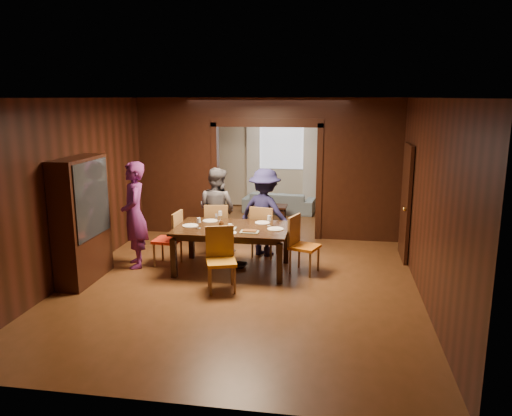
% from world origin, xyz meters
% --- Properties ---
extents(floor, '(9.00, 9.00, 0.00)m').
position_xyz_m(floor, '(0.00, 0.00, 0.00)').
color(floor, '#593619').
rests_on(floor, ground).
extents(ceiling, '(5.50, 9.00, 0.02)m').
position_xyz_m(ceiling, '(0.00, 0.00, 2.90)').
color(ceiling, silver).
rests_on(ceiling, room_walls).
extents(room_walls, '(5.52, 9.01, 2.90)m').
position_xyz_m(room_walls, '(0.00, 1.89, 1.51)').
color(room_walls, black).
rests_on(room_walls, floor).
extents(person_purple, '(0.68, 0.80, 1.84)m').
position_xyz_m(person_purple, '(-1.98, -0.71, 0.92)').
color(person_purple, '#622162').
rests_on(person_purple, floor).
extents(person_grey, '(0.97, 0.88, 1.63)m').
position_xyz_m(person_grey, '(-0.78, 0.35, 0.81)').
color(person_grey, '#4E4D54').
rests_on(person_grey, floor).
extents(person_navy, '(1.21, 0.97, 1.63)m').
position_xyz_m(person_navy, '(0.16, 0.29, 0.82)').
color(person_navy, '#1C1B44').
rests_on(person_navy, floor).
extents(sofa, '(1.87, 0.86, 0.53)m').
position_xyz_m(sofa, '(0.02, 3.85, 0.26)').
color(sofa, '#7D95A4').
rests_on(sofa, floor).
extents(serving_bowl, '(0.29, 0.29, 0.07)m').
position_xyz_m(serving_bowl, '(-0.18, -0.51, 0.80)').
color(serving_bowl, black).
rests_on(serving_bowl, dining_table).
extents(dining_table, '(1.91, 1.19, 0.76)m').
position_xyz_m(dining_table, '(-0.27, -0.65, 0.38)').
color(dining_table, black).
rests_on(dining_table, floor).
extents(coffee_table, '(0.80, 0.50, 0.40)m').
position_xyz_m(coffee_table, '(-0.08, 2.81, 0.20)').
color(coffee_table, black).
rests_on(coffee_table, floor).
extents(chair_left, '(0.47, 0.47, 0.97)m').
position_xyz_m(chair_left, '(-1.45, -0.57, 0.48)').
color(chair_left, red).
rests_on(chair_left, floor).
extents(chair_right, '(0.56, 0.56, 0.97)m').
position_xyz_m(chair_right, '(0.96, -0.58, 0.48)').
color(chair_right, orange).
rests_on(chair_right, floor).
extents(chair_far_l, '(0.50, 0.50, 0.97)m').
position_xyz_m(chair_far_l, '(-0.75, 0.27, 0.48)').
color(chair_far_l, orange).
rests_on(chair_far_l, floor).
extents(chair_far_r, '(0.52, 0.52, 0.97)m').
position_xyz_m(chair_far_r, '(0.17, 0.20, 0.48)').
color(chair_far_r, orange).
rests_on(chair_far_r, floor).
extents(chair_near, '(0.56, 0.56, 0.97)m').
position_xyz_m(chair_near, '(-0.25, -1.58, 0.48)').
color(chair_near, orange).
rests_on(chair_near, floor).
extents(hutch, '(0.40, 1.20, 2.00)m').
position_xyz_m(hutch, '(-2.53, -1.50, 1.00)').
color(hutch, black).
rests_on(hutch, floor).
extents(door_right, '(0.06, 0.90, 2.10)m').
position_xyz_m(door_right, '(2.70, 0.50, 1.05)').
color(door_right, black).
rests_on(door_right, floor).
extents(window_far, '(1.20, 0.03, 1.30)m').
position_xyz_m(window_far, '(0.00, 4.44, 1.70)').
color(window_far, silver).
rests_on(window_far, back_wall).
extents(curtain_left, '(0.35, 0.06, 2.40)m').
position_xyz_m(curtain_left, '(-0.75, 4.40, 1.25)').
color(curtain_left, white).
rests_on(curtain_left, back_wall).
extents(curtain_right, '(0.35, 0.06, 2.40)m').
position_xyz_m(curtain_right, '(0.75, 4.40, 1.25)').
color(curtain_right, white).
rests_on(curtain_right, back_wall).
extents(plate_left, '(0.27, 0.27, 0.01)m').
position_xyz_m(plate_left, '(-0.99, -0.68, 0.77)').
color(plate_left, white).
rests_on(plate_left, dining_table).
extents(plate_far_l, '(0.27, 0.27, 0.01)m').
position_xyz_m(plate_far_l, '(-0.74, -0.30, 0.77)').
color(plate_far_l, silver).
rests_on(plate_far_l, dining_table).
extents(plate_far_r, '(0.27, 0.27, 0.01)m').
position_xyz_m(plate_far_r, '(0.20, -0.28, 0.77)').
color(plate_far_r, white).
rests_on(plate_far_r, dining_table).
extents(plate_right, '(0.27, 0.27, 0.01)m').
position_xyz_m(plate_right, '(0.47, -0.67, 0.77)').
color(plate_right, white).
rests_on(plate_right, dining_table).
extents(plate_near, '(0.27, 0.27, 0.01)m').
position_xyz_m(plate_near, '(-0.25, -1.03, 0.77)').
color(plate_near, silver).
rests_on(plate_near, dining_table).
extents(platter_a, '(0.30, 0.20, 0.04)m').
position_xyz_m(platter_a, '(-0.33, -0.77, 0.78)').
color(platter_a, gray).
rests_on(platter_a, dining_table).
extents(platter_b, '(0.30, 0.20, 0.04)m').
position_xyz_m(platter_b, '(0.08, -0.93, 0.78)').
color(platter_b, gray).
rests_on(platter_b, dining_table).
extents(wineglass_left, '(0.08, 0.08, 0.18)m').
position_xyz_m(wineglass_left, '(-0.80, -0.81, 0.85)').
color(wineglass_left, white).
rests_on(wineglass_left, dining_table).
extents(wineglass_far, '(0.08, 0.08, 0.18)m').
position_xyz_m(wineglass_far, '(-0.57, -0.26, 0.85)').
color(wineglass_far, white).
rests_on(wineglass_far, dining_table).
extents(wineglass_right, '(0.08, 0.08, 0.18)m').
position_xyz_m(wineglass_right, '(0.34, -0.47, 0.85)').
color(wineglass_right, silver).
rests_on(wineglass_right, dining_table).
extents(tumbler, '(0.07, 0.07, 0.14)m').
position_xyz_m(tumbler, '(-0.23, -0.98, 0.83)').
color(tumbler, silver).
rests_on(tumbler, dining_table).
extents(condiment_jar, '(0.08, 0.08, 0.11)m').
position_xyz_m(condiment_jar, '(-0.45, -0.67, 0.82)').
color(condiment_jar, '#462610').
rests_on(condiment_jar, dining_table).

